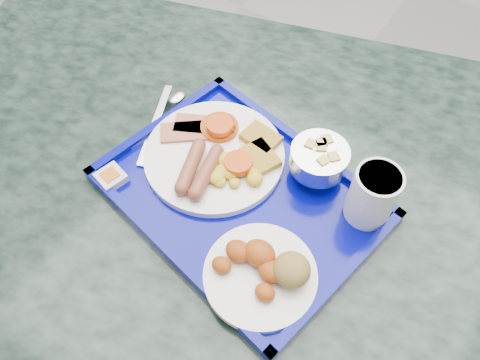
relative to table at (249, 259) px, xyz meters
The scene contains 10 objects.
floor 0.99m from the table, 111.41° to the left, with size 6.00×6.00×0.00m, color gray.
table is the anchor object (origin of this frame).
tray 0.22m from the table, 162.27° to the right, with size 0.46×0.37×0.02m.
main_plate 0.26m from the table, 160.41° to the left, with size 0.23×0.23×0.04m.
bread_plate 0.28m from the table, 48.69° to the right, with size 0.16×0.16×0.05m.
fruit_bowl 0.29m from the table, 57.21° to the left, with size 0.09×0.09×0.06m.
juice_cup 0.33m from the table, 25.40° to the left, with size 0.07×0.07×0.09m.
spoon 0.33m from the table, 160.03° to the left, with size 0.06×0.16×0.01m.
knife 0.32m from the table, behind, with size 0.01×0.18×0.00m, color silver.
jam_packet 0.33m from the table, 154.24° to the right, with size 0.05×0.05×0.02m.
Camera 1 is at (0.48, -1.04, 1.47)m, focal length 35.00 mm.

